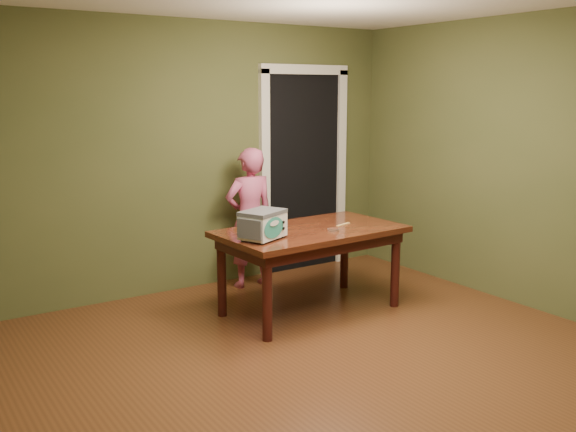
{
  "coord_description": "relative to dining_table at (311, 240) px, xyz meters",
  "views": [
    {
      "loc": [
        -2.64,
        -3.19,
        1.94
      ],
      "look_at": [
        0.12,
        1.0,
        0.95
      ],
      "focal_mm": 40.0,
      "sensor_mm": 36.0,
      "label": 1
    }
  ],
  "objects": [
    {
      "name": "toy_oven",
      "position": [
        -0.56,
        -0.11,
        0.23
      ],
      "size": [
        0.45,
        0.38,
        0.24
      ],
      "rotation": [
        0.0,
        0.0,
        0.43
      ],
      "color": "#4C4F54",
      "rests_on": "dining_table"
    },
    {
      "name": "room_shell",
      "position": [
        -0.53,
        -1.26,
        1.06
      ],
      "size": [
        4.52,
        5.02,
        2.61
      ],
      "color": "#50542D",
      "rests_on": "ground"
    },
    {
      "name": "doorway",
      "position": [
        0.77,
        1.52,
        0.41
      ],
      "size": [
        1.1,
        0.66,
        2.25
      ],
      "color": "black",
      "rests_on": "ground"
    },
    {
      "name": "spatula",
      "position": [
        0.34,
        -0.03,
        0.1
      ],
      "size": [
        0.18,
        0.08,
        0.01
      ],
      "primitive_type": "cube",
      "rotation": [
        0.0,
        0.0,
        0.3
      ],
      "color": "#E2B462",
      "rests_on": "dining_table"
    },
    {
      "name": "child",
      "position": [
        -0.07,
        0.94,
        0.05
      ],
      "size": [
        0.53,
        0.37,
        1.39
      ],
      "primitive_type": "imported",
      "rotation": [
        0.0,
        0.0,
        3.07
      ],
      "color": "#BF4E78",
      "rests_on": "floor"
    },
    {
      "name": "floor",
      "position": [
        -0.53,
        -1.26,
        -0.65
      ],
      "size": [
        5.0,
        5.0,
        0.0
      ],
      "primitive_type": "plane",
      "color": "brown",
      "rests_on": "ground"
    },
    {
      "name": "baking_pan",
      "position": [
        0.11,
        -0.18,
        0.11
      ],
      "size": [
        0.1,
        0.1,
        0.02
      ],
      "color": "silver",
      "rests_on": "dining_table"
    },
    {
      "name": "dining_table",
      "position": [
        0.0,
        0.0,
        0.0
      ],
      "size": [
        1.64,
        0.97,
        0.75
      ],
      "rotation": [
        0.0,
        0.0,
        0.04
      ],
      "color": "black",
      "rests_on": "floor"
    }
  ]
}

